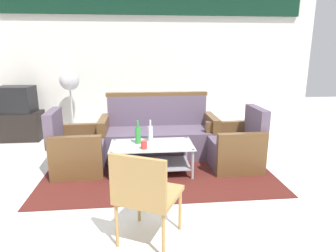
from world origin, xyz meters
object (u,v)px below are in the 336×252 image
(coffee_table, at_px, (152,154))
(pedestal_fan, at_px, (70,85))
(armchair_left, at_px, (77,151))
(bottle_green, at_px, (138,135))
(cup, at_px, (144,145))
(television, at_px, (16,99))
(armchair_right, at_px, (236,147))
(tv_stand, at_px, (20,126))
(bottle_clear, at_px, (150,133))
(couch, at_px, (158,136))
(wicker_chair, at_px, (145,191))

(coffee_table, relative_size, pedestal_fan, 0.87)
(armchair_left, height_order, bottle_green, armchair_left)
(cup, xyz_separation_m, television, (-2.28, 2.00, 0.30))
(armchair_left, bearing_deg, armchair_right, 85.81)
(coffee_table, xyz_separation_m, cup, (-0.10, -0.17, 0.19))
(tv_stand, distance_m, pedestal_fan, 1.22)
(armchair_right, height_order, bottle_clear, armchair_right)
(tv_stand, bearing_deg, bottle_green, -38.59)
(pedestal_fan, bearing_deg, armchair_left, -76.49)
(bottle_green, xyz_separation_m, tv_stand, (-2.21, 1.76, -0.27))
(armchair_left, bearing_deg, cup, 66.44)
(bottle_green, bearing_deg, cup, -72.70)
(armchair_left, relative_size, bottle_clear, 2.83)
(couch, relative_size, wicker_chair, 2.15)
(armchair_right, distance_m, pedestal_fan, 3.25)
(couch, relative_size, coffee_table, 1.64)
(bottle_green, relative_size, cup, 3.14)
(couch, height_order, wicker_chair, couch)
(armchair_left, relative_size, wicker_chair, 1.01)
(television, relative_size, wicker_chair, 0.75)
(tv_stand, distance_m, television, 0.50)
(television, distance_m, pedestal_fan, 0.99)
(armchair_left, relative_size, armchair_right, 1.00)
(television, bearing_deg, couch, 160.42)
(armchair_left, xyz_separation_m, bottle_clear, (1.01, -0.03, 0.24))
(bottle_green, bearing_deg, bottle_clear, 27.20)
(tv_stand, height_order, pedestal_fan, pedestal_fan)
(bottle_clear, relative_size, television, 0.48)
(bottle_clear, bearing_deg, tv_stand, 144.84)
(bottle_clear, xyz_separation_m, television, (-2.38, 1.68, 0.24))
(coffee_table, height_order, pedestal_fan, pedestal_fan)
(bottle_green, bearing_deg, tv_stand, 141.41)
(bottle_green, height_order, cup, bottle_green)
(armchair_right, relative_size, bottle_green, 2.71)
(pedestal_fan, bearing_deg, armchair_right, -33.86)
(tv_stand, relative_size, wicker_chair, 0.95)
(armchair_right, bearing_deg, coffee_table, 95.37)
(couch, relative_size, pedestal_fan, 1.42)
(bottle_clear, xyz_separation_m, wicker_chair, (-0.12, -1.66, -0.03))
(armchair_right, bearing_deg, wicker_chair, 140.51)
(cup, bearing_deg, bottle_green, 107.30)
(coffee_table, distance_m, wicker_chair, 1.53)
(armchair_left, height_order, bottle_clear, armchair_left)
(tv_stand, xyz_separation_m, pedestal_fan, (0.96, 0.05, 0.75))
(coffee_table, relative_size, cup, 11.00)
(bottle_clear, relative_size, pedestal_fan, 0.24)
(pedestal_fan, bearing_deg, tv_stand, -177.02)
(couch, distance_m, bottle_clear, 0.63)
(couch, xyz_separation_m, coffee_table, (-0.14, -0.74, -0.04))
(couch, relative_size, armchair_right, 2.12)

